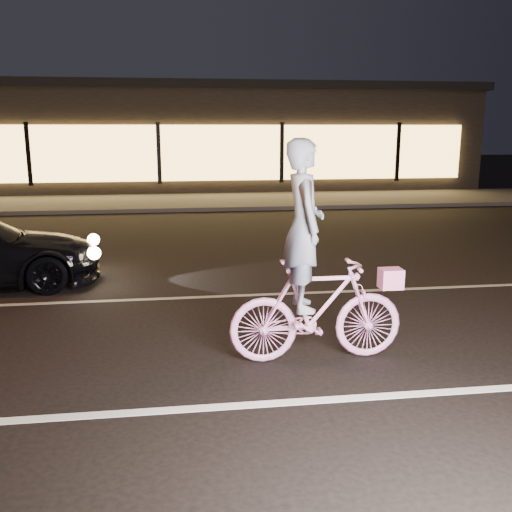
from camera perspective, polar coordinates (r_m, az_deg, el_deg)
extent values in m
plane|color=black|center=(6.78, -12.59, -9.22)|extent=(90.00, 90.00, 0.00)
cube|color=silver|center=(5.42, -13.84, -15.07)|extent=(60.00, 0.12, 0.01)
cube|color=gray|center=(8.67, -11.58, -4.29)|extent=(60.00, 0.10, 0.01)
cube|color=#383533|center=(19.44, -9.67, 5.32)|extent=(30.00, 4.00, 0.12)
cube|color=black|center=(25.29, -9.47, 11.41)|extent=(25.00, 8.00, 4.00)
cube|color=black|center=(25.33, -9.64, 16.04)|extent=(25.40, 8.40, 0.30)
cube|color=#FFBD59|center=(21.20, -9.69, 10.10)|extent=(23.00, 0.15, 2.00)
cube|color=black|center=(21.72, -21.80, 9.44)|extent=(0.15, 0.08, 2.20)
cube|color=black|center=(21.12, -9.69, 10.09)|extent=(0.15, 0.08, 2.20)
cube|color=black|center=(21.47, 2.59, 10.29)|extent=(0.15, 0.08, 2.20)
cube|color=black|center=(22.73, 14.00, 10.07)|extent=(0.15, 0.08, 2.20)
imported|color=#FE3CB0|center=(6.22, 6.09, -5.38)|extent=(1.91, 0.54, 1.15)
imported|color=silver|center=(5.96, 4.77, 3.04)|extent=(0.43, 0.66, 1.80)
cube|color=#FF57A3|center=(6.38, 13.32, -2.20)|extent=(0.24, 0.20, 0.22)
sphere|color=#FFF2BF|center=(10.44, -15.95, 1.58)|extent=(0.21, 0.21, 0.21)
sphere|color=#FFF2BF|center=(9.32, -15.89, 0.29)|extent=(0.21, 0.21, 0.21)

